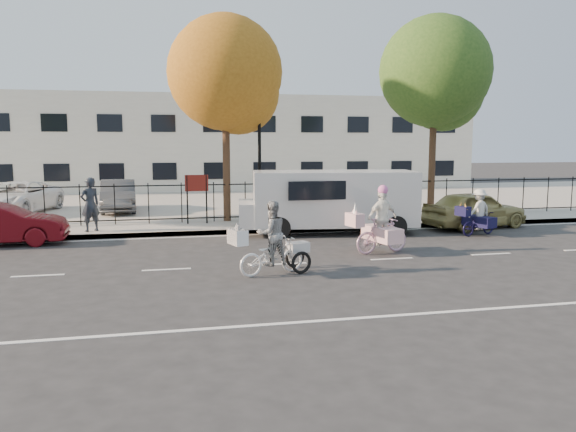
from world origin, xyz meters
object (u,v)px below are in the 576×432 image
object	(u,v)px
zebra_trike	(272,246)
white_van	(331,199)
gold_sedan	(475,209)
lot_car_c	(118,196)
pedestrian	(90,205)
lamppost	(259,143)
lot_car_b	(17,198)
unicorn_bike	(381,228)
bull_bike	(478,217)
lot_car_d	(348,192)

from	to	relation	value
zebra_trike	white_van	world-z (taller)	white_van
white_van	gold_sedan	bearing A→B (deg)	7.44
white_van	lot_car_c	bearing A→B (deg)	145.91
zebra_trike	pedestrian	size ratio (longest dim) A/B	1.13
lamppost	lot_car_b	size ratio (longest dim) A/B	0.90
unicorn_bike	white_van	size ratio (longest dim) A/B	0.32
lot_car_c	bull_bike	bearing A→B (deg)	-37.59
lot_car_b	pedestrian	bearing A→B (deg)	-42.55
bull_bike	lot_car_b	bearing A→B (deg)	44.11
lamppost	bull_bike	bearing A→B (deg)	-28.98
pedestrian	white_van	bearing A→B (deg)	138.34
white_van	lot_car_b	world-z (taller)	white_van
bull_bike	white_van	size ratio (longest dim) A/B	0.28
bull_bike	gold_sedan	distance (m)	1.68
lot_car_b	lamppost	bearing A→B (deg)	-10.82
zebra_trike	lamppost	bearing A→B (deg)	-25.34
bull_bike	white_van	distance (m)	5.02
lot_car_b	lot_car_d	world-z (taller)	lot_car_b
lot_car_b	white_van	bearing A→B (deg)	-15.79
gold_sedan	lamppost	bearing A→B (deg)	59.83
lamppost	white_van	distance (m)	3.66
lamppost	lot_car_d	distance (m)	7.14
white_van	pedestrian	size ratio (longest dim) A/B	3.44
bull_bike	white_van	world-z (taller)	white_van
lot_car_b	lot_car_c	size ratio (longest dim) A/B	1.18
unicorn_bike	pedestrian	size ratio (longest dim) A/B	1.09
lamppost	lot_car_c	distance (m)	7.42
lamppost	zebra_trike	world-z (taller)	lamppost
lot_car_d	zebra_trike	bearing A→B (deg)	-100.55
lamppost	white_van	world-z (taller)	lamppost
unicorn_bike	zebra_trike	bearing A→B (deg)	104.68
lamppost	gold_sedan	world-z (taller)	lamppost
lamppost	zebra_trike	xyz separation A→B (m)	(-1.02, -7.82, -2.43)
lamppost	pedestrian	distance (m)	6.40
lot_car_b	lot_car_c	xyz separation A→B (m)	(4.12, -0.14, 0.00)
pedestrian	lot_car_c	distance (m)	5.54
unicorn_bike	lot_car_b	bearing A→B (deg)	35.94
bull_bike	lot_car_b	size ratio (longest dim) A/B	0.36
lamppost	zebra_trike	size ratio (longest dim) A/B	2.09
gold_sedan	lot_car_b	world-z (taller)	lot_car_b
pedestrian	lot_car_d	bearing A→B (deg)	173.99
pedestrian	lot_car_b	size ratio (longest dim) A/B	0.38
bull_bike	lot_car_c	distance (m)	14.85
lot_car_d	gold_sedan	bearing A→B (deg)	-53.62
gold_sedan	bull_bike	bearing A→B (deg)	140.03
unicorn_bike	lot_car_c	size ratio (longest dim) A/B	0.49
bull_bike	pedestrian	size ratio (longest dim) A/B	0.96
lamppost	lot_car_c	size ratio (longest dim) A/B	1.06
gold_sedan	white_van	bearing A→B (deg)	76.63
bull_bike	white_van	xyz separation A→B (m)	(-4.76, 1.50, 0.56)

